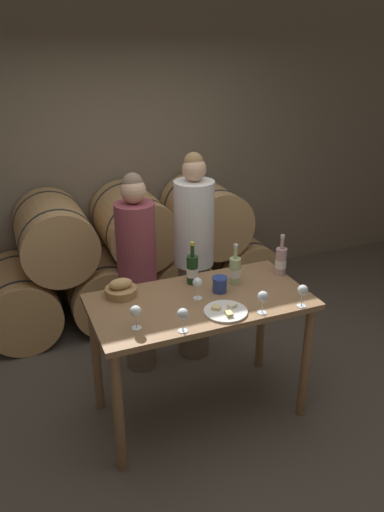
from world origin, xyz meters
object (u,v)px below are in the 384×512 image
object	(u,v)px
tasting_table	(200,317)
blue_crock	(220,284)
cheese_plate	(226,311)
wine_glass_far_left	(136,312)
wine_bottle_white	(235,270)
wine_bottle_red	(192,269)
wine_glass_far_right	(303,291)
wine_glass_center	(198,283)
person_right	(194,258)
wine_bottle_rose	(281,261)
wine_glass_left	(183,315)
bread_basket	(121,289)
person_left	(137,274)
wine_glass_right	(263,297)

from	to	relation	value
tasting_table	blue_crock	xyz separation A→B (m)	(0.16, 0.05, 0.19)
cheese_plate	wine_glass_far_left	xyz separation A→B (m)	(-0.57, 0.03, 0.10)
tasting_table	wine_bottle_white	xyz separation A→B (m)	(0.31, 0.12, 0.23)
wine_bottle_red	wine_glass_far_right	xyz separation A→B (m)	(0.52, -0.57, 0.01)
wine_glass_far_left	wine_glass_center	size ratio (longest dim) A/B	1.00
person_right	wine_bottle_rose	xyz separation A→B (m)	(0.44, -0.56, 0.13)
tasting_table	wine_glass_left	distance (m)	0.47
blue_crock	wine_glass_far_left	xyz separation A→B (m)	(-0.65, -0.23, 0.05)
wine_glass_far_left	bread_basket	bearing A→B (deg)	87.16
wine_glass_left	wine_bottle_white	bearing A→B (deg)	38.25
person_right	blue_crock	xyz separation A→B (m)	(-0.08, -0.64, 0.09)
tasting_table	blue_crock	distance (m)	0.26
blue_crock	wine_glass_left	world-z (taller)	wine_glass_left
person_left	wine_glass_left	bearing A→B (deg)	-90.97
wine_bottle_white	wine_glass_right	world-z (taller)	wine_bottle_white
person_right	wine_bottle_rose	world-z (taller)	person_right
wine_bottle_white	wine_glass_center	xyz separation A→B (m)	(-0.33, -0.11, 0.01)
person_left	wine_bottle_red	distance (m)	0.56
person_left	wine_glass_right	bearing A→B (deg)	-62.61
wine_glass_far_right	person_right	bearing A→B (deg)	107.53
cheese_plate	wine_glass_left	distance (m)	0.35
wine_bottle_white	cheese_plate	world-z (taller)	wine_bottle_white
wine_bottle_red	wine_bottle_rose	distance (m)	0.65
blue_crock	wine_glass_far_right	size ratio (longest dim) A/B	0.70
wine_bottle_white	wine_glass_far_left	xyz separation A→B (m)	(-0.80, -0.31, 0.01)
tasting_table	person_left	world-z (taller)	person_left
bread_basket	wine_glass_center	world-z (taller)	wine_glass_center
wine_glass_far_left	wine_glass_left	xyz separation A→B (m)	(0.24, -0.13, 0.00)
cheese_plate	tasting_table	bearing A→B (deg)	109.84
blue_crock	cheese_plate	size ratio (longest dim) A/B	0.38
cheese_plate	wine_bottle_white	bearing A→B (deg)	55.62
person_left	wine_glass_far_left	world-z (taller)	person_left
tasting_table	cheese_plate	world-z (taller)	cheese_plate
wine_glass_far_left	wine_bottle_white	bearing A→B (deg)	20.96
person_left	wine_glass_far_right	xyz separation A→B (m)	(0.79, -1.02, 0.19)
person_left	cheese_plate	bearing A→B (deg)	-71.24
blue_crock	wine_glass_left	bearing A→B (deg)	-138.12
wine_glass_right	wine_glass_far_left	bearing A→B (deg)	170.89
wine_bottle_white	wine_bottle_rose	distance (m)	0.37
bread_basket	wine_glass_center	size ratio (longest dim) A/B	1.40
cheese_plate	wine_glass_far_right	bearing A→B (deg)	-13.11
person_right	wine_glass_center	distance (m)	0.73
person_right	cheese_plate	xyz separation A→B (m)	(-0.16, -0.91, 0.04)
tasting_table	wine_bottle_rose	size ratio (longest dim) A/B	4.75
wine_glass_far_left	wine_bottle_rose	bearing A→B (deg)	14.92
blue_crock	person_left	bearing A→B (deg)	121.40
wine_glass_left	wine_bottle_red	bearing A→B (deg)	62.62
blue_crock	wine_glass_right	xyz separation A→B (m)	(0.13, -0.36, 0.05)
wine_glass_left	wine_glass_right	world-z (taller)	same
wine_glass_left	bread_basket	bearing A→B (deg)	111.49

